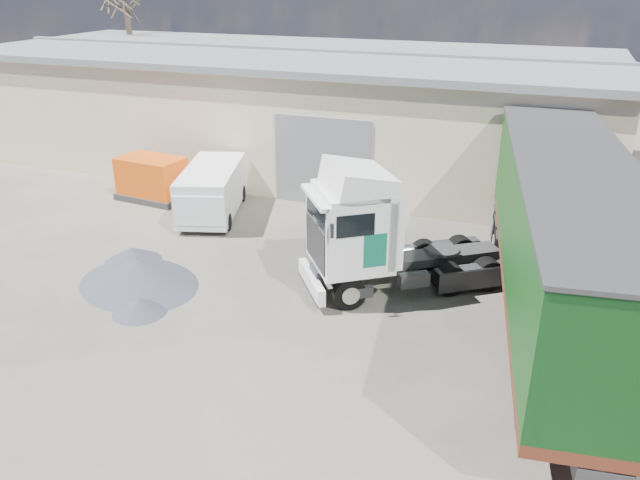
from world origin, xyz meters
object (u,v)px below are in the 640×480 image
(panel_van, at_px, (211,192))
(orange_skip, at_px, (153,181))
(tractor_unit, at_px, (375,237))
(box_trailer, at_px, (566,230))

(panel_van, bearing_deg, orange_skip, 146.88)
(tractor_unit, relative_size, box_trailer, 0.43)
(tractor_unit, bearing_deg, panel_van, -151.51)
(box_trailer, relative_size, panel_van, 2.79)
(box_trailer, height_order, orange_skip, box_trailer)
(panel_van, distance_m, orange_skip, 3.44)
(box_trailer, distance_m, panel_van, 13.33)
(tractor_unit, xyz_separation_m, orange_skip, (-10.84, 4.52, -0.90))
(tractor_unit, distance_m, panel_van, 8.39)
(box_trailer, distance_m, orange_skip, 16.75)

